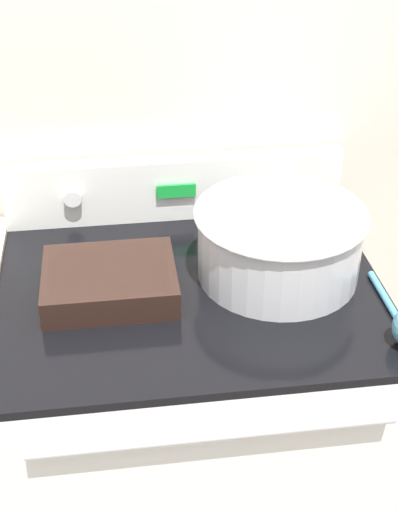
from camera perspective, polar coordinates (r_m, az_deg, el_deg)
kitchen_wall at (r=1.64m, az=-2.32°, el=13.24°), size 8.00×0.05×2.50m
stove_range at (r=1.78m, az=-0.59°, el=-15.01°), size 0.78×0.66×0.96m
control_panel at (r=1.67m, az=-1.94°, el=5.50°), size 0.78×0.07×0.15m
mixing_bowl at (r=1.46m, az=6.44°, el=1.36°), size 0.35×0.35×0.15m
casserole_dish at (r=1.43m, az=-7.16°, el=-1.90°), size 0.26×0.21×0.06m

